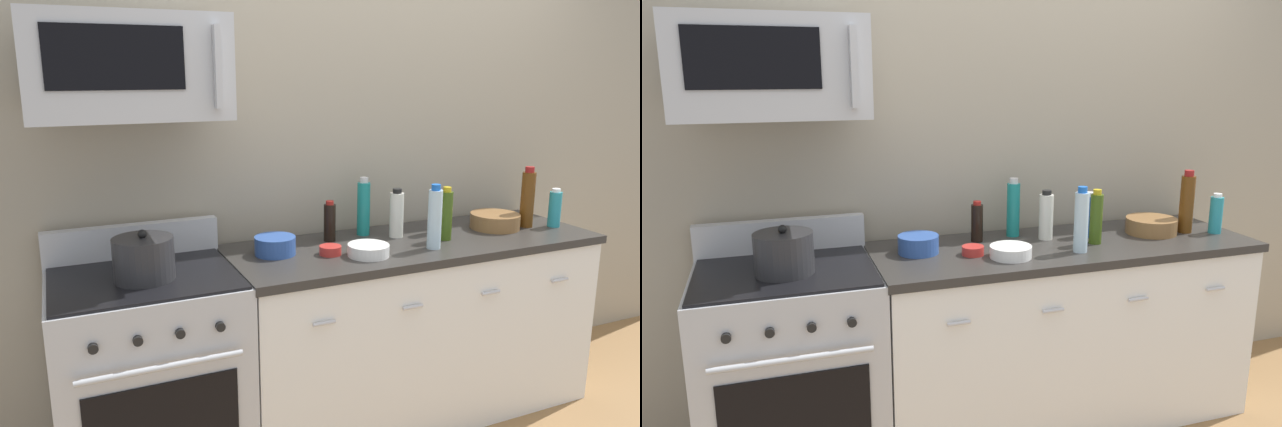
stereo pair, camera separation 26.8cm
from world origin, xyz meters
The scene contains 18 objects.
ground_plane centered at (0.00, 0.00, 0.00)m, with size 5.96×5.96×0.00m, color olive.
back_wall centered at (0.00, 0.41, 1.35)m, with size 4.96×0.10×2.70m, color #9E937F.
counter_unit centered at (0.00, 0.00, 0.46)m, with size 1.87×0.66×0.92m.
range_oven centered at (-1.31, 0.00, 0.47)m, with size 0.76×0.69×1.07m.
microwave centered at (-1.31, 0.05, 1.75)m, with size 0.74×0.44×0.40m.
bottle_olive_oil centered at (0.14, -0.05, 1.05)m, with size 0.06×0.06×0.27m.
bottle_sparkling_teal centered at (-0.19, 0.20, 1.06)m, with size 0.07×0.07×0.30m.
bottle_soy_sauce_dark centered at (-0.40, 0.16, 1.02)m, with size 0.06×0.06×0.20m.
bottle_soda_blue centered at (0.17, 0.08, 1.03)m, with size 0.06×0.06×0.23m.
bottle_wine_amber centered at (0.69, -0.01, 1.07)m, with size 0.07×0.07×0.32m.
bottle_dish_soap centered at (0.83, -0.07, 1.02)m, with size 0.07×0.07×0.21m.
bottle_vinegar_white centered at (-0.06, 0.10, 1.04)m, with size 0.07×0.07×0.25m.
bottle_water_clear centered at (0.00, -0.15, 1.07)m, with size 0.07×0.07×0.31m.
bowl_blue_mixing centered at (-0.72, 0.06, 0.96)m, with size 0.19×0.19×0.08m.
bowl_white_ceramic centered at (-0.34, -0.13, 0.95)m, with size 0.19×0.19×0.05m.
bowl_wooden_salad centered at (0.51, 0.03, 0.96)m, with size 0.26×0.26×0.08m.
bowl_red_small centered at (-0.49, -0.04, 0.94)m, with size 0.10×0.10×0.04m.
stockpot centered at (-1.31, -0.05, 1.01)m, with size 0.24×0.24×0.21m.
Camera 2 is at (-1.36, -2.53, 1.74)m, focal length 33.87 mm.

